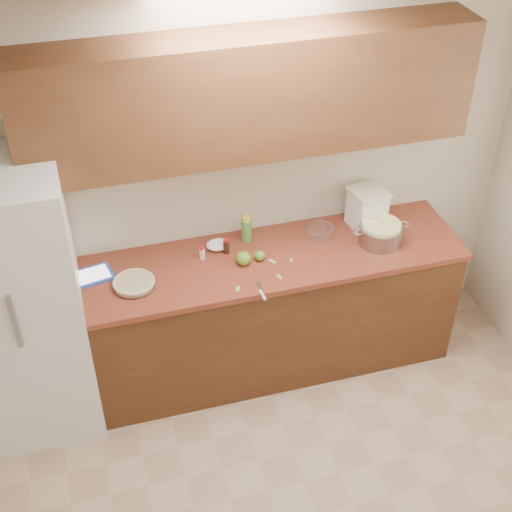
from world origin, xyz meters
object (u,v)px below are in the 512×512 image
object	(u,v)px
pie	(134,283)
colander	(381,233)
flour_canister	(367,208)
tablet	(93,275)

from	to	relation	value
pie	colander	world-z (taller)	colander
pie	flour_canister	bearing A→B (deg)	7.74
colander	tablet	world-z (taller)	colander
colander	pie	bearing A→B (deg)	-179.42
flour_canister	tablet	distance (m)	1.80
colander	flour_canister	distance (m)	0.21
flour_canister	tablet	world-z (taller)	flour_canister
colander	flour_canister	size ratio (longest dim) A/B	1.40
tablet	colander	bearing A→B (deg)	-15.22
tablet	flour_canister	bearing A→B (deg)	-8.98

